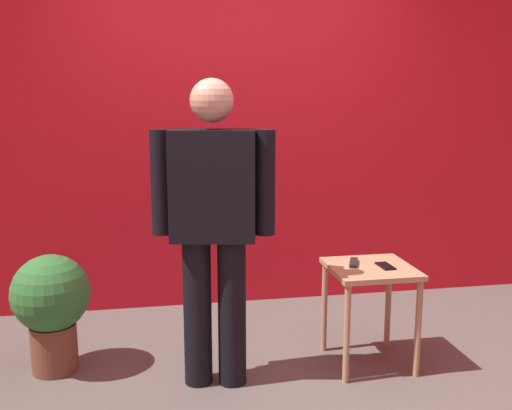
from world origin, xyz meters
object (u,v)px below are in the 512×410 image
(standing_person, at_px, (213,219))
(side_table, at_px, (370,284))
(tv_remote, at_px, (354,263))
(potted_plant, at_px, (51,303))
(cell_phone, at_px, (385,266))

(standing_person, distance_m, side_table, 1.02)
(tv_remote, height_order, potted_plant, potted_plant)
(standing_person, bearing_deg, potted_plant, 161.19)
(standing_person, relative_size, potted_plant, 2.41)
(cell_phone, xyz_separation_m, tv_remote, (-0.16, 0.08, 0.01))
(side_table, relative_size, cell_phone, 4.14)
(side_table, distance_m, cell_phone, 0.14)
(side_table, distance_m, tv_remote, 0.15)
(side_table, bearing_deg, potted_plant, 172.71)
(cell_phone, distance_m, potted_plant, 1.92)
(standing_person, xyz_separation_m, potted_plant, (-0.90, 0.31, -0.52))
(side_table, bearing_deg, cell_phone, -18.17)
(standing_person, relative_size, cell_phone, 11.49)
(tv_remote, relative_size, potted_plant, 0.25)
(side_table, bearing_deg, standing_person, -175.39)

